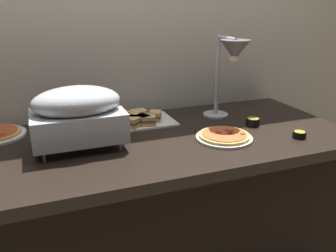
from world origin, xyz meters
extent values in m
cube|color=beige|center=(0.00, 0.50, 1.20)|extent=(4.40, 0.04, 2.40)
cube|color=black|center=(0.00, 0.00, 0.73)|extent=(1.90, 0.84, 0.05)
cube|color=black|center=(0.00, 0.00, 0.35)|extent=(1.75, 0.74, 0.71)
cylinder|color=#B7BABF|center=(-0.51, -0.10, 0.78)|extent=(0.01, 0.01, 0.04)
cylinder|color=#B7BABF|center=(-0.20, -0.10, 0.78)|extent=(0.01, 0.01, 0.04)
cylinder|color=#B7BABF|center=(-0.51, 0.11, 0.78)|extent=(0.01, 0.01, 0.04)
cylinder|color=#B7BABF|center=(-0.20, 0.11, 0.78)|extent=(0.01, 0.01, 0.04)
cube|color=#B7BABF|center=(-0.36, 0.01, 0.86)|extent=(0.39, 0.25, 0.13)
ellipsoid|color=#B7BABF|center=(-0.36, 0.01, 0.97)|extent=(0.37, 0.24, 0.13)
cylinder|color=#B7BABF|center=(0.42, 0.20, 0.77)|extent=(0.14, 0.14, 0.01)
cylinder|color=#B7BABF|center=(0.42, 0.20, 0.98)|extent=(0.02, 0.02, 0.42)
cylinder|color=#B7BABF|center=(0.42, 0.12, 1.20)|extent=(0.02, 0.16, 0.02)
cone|color=#595B60|center=(0.42, 0.04, 1.15)|extent=(0.15, 0.15, 0.10)
sphere|color=#F9EAB2|center=(0.42, 0.04, 1.11)|extent=(0.04, 0.04, 0.04)
cylinder|color=white|center=(0.29, -0.13, 0.77)|extent=(0.27, 0.27, 0.01)
cylinder|color=#DBA856|center=(0.29, -0.13, 0.78)|extent=(0.24, 0.24, 0.01)
cylinder|color=#C65628|center=(0.29, -0.13, 0.79)|extent=(0.21, 0.21, 0.00)
cylinder|color=maroon|center=(0.34, -0.12, 0.79)|extent=(0.02, 0.02, 0.00)
cylinder|color=maroon|center=(0.31, -0.14, 0.79)|extent=(0.02, 0.02, 0.00)
cylinder|color=maroon|center=(0.36, -0.17, 0.79)|extent=(0.02, 0.02, 0.00)
cylinder|color=maroon|center=(0.31, -0.15, 0.79)|extent=(0.02, 0.02, 0.00)
cylinder|color=maroon|center=(0.32, -0.10, 0.79)|extent=(0.02, 0.02, 0.00)
cylinder|color=maroon|center=(0.27, -0.12, 0.79)|extent=(0.02, 0.02, 0.00)
cylinder|color=maroon|center=(-0.68, 0.22, 0.79)|extent=(0.02, 0.02, 0.00)
cube|color=white|center=(-0.01, 0.24, 0.77)|extent=(0.35, 0.25, 0.01)
cube|color=tan|center=(-0.05, 0.20, 0.78)|extent=(0.10, 0.09, 0.02)
cube|color=brown|center=(-0.05, 0.20, 0.80)|extent=(0.10, 0.09, 0.01)
cube|color=tan|center=(-0.05, 0.20, 0.81)|extent=(0.10, 0.09, 0.02)
cube|color=tan|center=(0.01, 0.17, 0.78)|extent=(0.09, 0.10, 0.02)
cube|color=brown|center=(0.01, 0.17, 0.80)|extent=(0.09, 0.10, 0.01)
cube|color=tan|center=(0.01, 0.17, 0.81)|extent=(0.09, 0.10, 0.02)
cube|color=tan|center=(-0.07, 0.16, 0.78)|extent=(0.11, 0.11, 0.02)
cube|color=brown|center=(-0.07, 0.16, 0.80)|extent=(0.11, 0.11, 0.01)
cube|color=tan|center=(-0.07, 0.16, 0.81)|extent=(0.11, 0.11, 0.02)
cube|color=tan|center=(-0.02, 0.18, 0.78)|extent=(0.08, 0.09, 0.02)
cube|color=brown|center=(-0.02, 0.18, 0.80)|extent=(0.08, 0.09, 0.01)
cube|color=tan|center=(-0.02, 0.18, 0.81)|extent=(0.08, 0.09, 0.02)
cube|color=tan|center=(-0.10, 0.27, 0.78)|extent=(0.10, 0.11, 0.02)
cube|color=brown|center=(-0.10, 0.27, 0.80)|extent=(0.10, 0.11, 0.01)
cube|color=tan|center=(-0.10, 0.27, 0.81)|extent=(0.10, 0.11, 0.02)
cube|color=tan|center=(-0.01, 0.27, 0.78)|extent=(0.09, 0.08, 0.02)
cube|color=brown|center=(-0.01, 0.27, 0.80)|extent=(0.09, 0.08, 0.01)
cube|color=tan|center=(-0.01, 0.27, 0.81)|extent=(0.09, 0.08, 0.02)
cube|color=tan|center=(0.07, 0.22, 0.78)|extent=(0.09, 0.09, 0.02)
cube|color=brown|center=(0.07, 0.22, 0.80)|extent=(0.09, 0.09, 0.01)
cube|color=tan|center=(0.07, 0.22, 0.81)|extent=(0.09, 0.09, 0.02)
cylinder|color=black|center=(0.52, -0.02, 0.78)|extent=(0.07, 0.07, 0.04)
cylinder|color=gold|center=(0.52, -0.02, 0.80)|extent=(0.06, 0.06, 0.01)
cylinder|color=black|center=(0.63, -0.24, 0.78)|extent=(0.06, 0.06, 0.03)
cylinder|color=gold|center=(0.63, -0.24, 0.79)|extent=(0.05, 0.05, 0.01)
camera|label=1|loc=(-0.51, -1.48, 1.37)|focal=37.62mm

